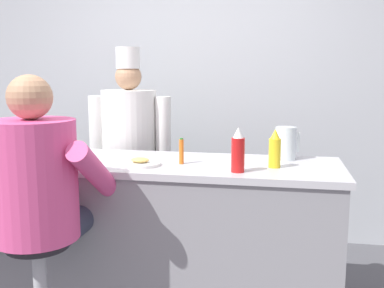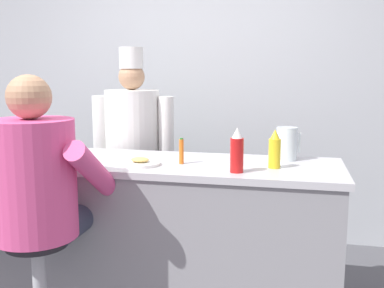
{
  "view_description": "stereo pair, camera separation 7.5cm",
  "coord_description": "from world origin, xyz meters",
  "px_view_note": "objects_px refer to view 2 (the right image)",
  "views": [
    {
      "loc": [
        0.83,
        -2.28,
        1.5
      ],
      "look_at": [
        0.32,
        0.32,
        1.08
      ],
      "focal_mm": 42.0,
      "sensor_mm": 36.0,
      "label": 1
    },
    {
      "loc": [
        0.9,
        -2.27,
        1.5
      ],
      "look_at": [
        0.32,
        0.32,
        1.08
      ],
      "focal_mm": 42.0,
      "sensor_mm": 36.0,
      "label": 2
    }
  ],
  "objects_px": {
    "coffee_mug_tan": "(3,151)",
    "breakfast_plate": "(140,163)",
    "mustard_bottle_yellow": "(275,150)",
    "cook_in_whites_near": "(133,146)",
    "hot_sauce_bottle_orange": "(181,151)",
    "water_pitcher_clear": "(287,144)",
    "cereal_bowl": "(35,156)",
    "diner_seated_pink": "(38,185)",
    "ketchup_bottle_red": "(237,152)"
  },
  "relations": [
    {
      "from": "water_pitcher_clear",
      "to": "coffee_mug_tan",
      "type": "height_order",
      "value": "water_pitcher_clear"
    },
    {
      "from": "cereal_bowl",
      "to": "diner_seated_pink",
      "type": "relative_size",
      "value": 0.09
    },
    {
      "from": "water_pitcher_clear",
      "to": "cereal_bowl",
      "type": "distance_m",
      "value": 1.58
    },
    {
      "from": "mustard_bottle_yellow",
      "to": "water_pitcher_clear",
      "type": "height_order",
      "value": "mustard_bottle_yellow"
    },
    {
      "from": "ketchup_bottle_red",
      "to": "cereal_bowl",
      "type": "height_order",
      "value": "ketchup_bottle_red"
    },
    {
      "from": "ketchup_bottle_red",
      "to": "hot_sauce_bottle_orange",
      "type": "bearing_deg",
      "value": 155.79
    },
    {
      "from": "breakfast_plate",
      "to": "ketchup_bottle_red",
      "type": "bearing_deg",
      "value": -6.41
    },
    {
      "from": "cereal_bowl",
      "to": "hot_sauce_bottle_orange",
      "type": "bearing_deg",
      "value": 4.78
    },
    {
      "from": "hot_sauce_bottle_orange",
      "to": "cereal_bowl",
      "type": "relative_size",
      "value": 1.11
    },
    {
      "from": "hot_sauce_bottle_orange",
      "to": "diner_seated_pink",
      "type": "relative_size",
      "value": 0.11
    },
    {
      "from": "ketchup_bottle_red",
      "to": "cereal_bowl",
      "type": "relative_size",
      "value": 1.77
    },
    {
      "from": "coffee_mug_tan",
      "to": "diner_seated_pink",
      "type": "xyz_separation_m",
      "value": [
        0.55,
        -0.49,
        -0.07
      ]
    },
    {
      "from": "coffee_mug_tan",
      "to": "breakfast_plate",
      "type": "bearing_deg",
      "value": -3.32
    },
    {
      "from": "cereal_bowl",
      "to": "coffee_mug_tan",
      "type": "bearing_deg",
      "value": 171.12
    },
    {
      "from": "diner_seated_pink",
      "to": "cook_in_whites_near",
      "type": "xyz_separation_m",
      "value": [
        0.07,
        1.24,
        0.01
      ]
    },
    {
      "from": "water_pitcher_clear",
      "to": "cook_in_whites_near",
      "type": "relative_size",
      "value": 0.12
    },
    {
      "from": "mustard_bottle_yellow",
      "to": "hot_sauce_bottle_orange",
      "type": "bearing_deg",
      "value": -179.85
    },
    {
      "from": "ketchup_bottle_red",
      "to": "coffee_mug_tan",
      "type": "xyz_separation_m",
      "value": [
        -1.54,
        0.12,
        -0.08
      ]
    },
    {
      "from": "breakfast_plate",
      "to": "water_pitcher_clear",
      "type": "bearing_deg",
      "value": 22.94
    },
    {
      "from": "coffee_mug_tan",
      "to": "cook_in_whites_near",
      "type": "bearing_deg",
      "value": 50.64
    },
    {
      "from": "water_pitcher_clear",
      "to": "cereal_bowl",
      "type": "xyz_separation_m",
      "value": [
        -1.54,
        -0.34,
        -0.08
      ]
    },
    {
      "from": "water_pitcher_clear",
      "to": "coffee_mug_tan",
      "type": "distance_m",
      "value": 1.83
    },
    {
      "from": "water_pitcher_clear",
      "to": "diner_seated_pink",
      "type": "height_order",
      "value": "diner_seated_pink"
    },
    {
      "from": "hot_sauce_bottle_orange",
      "to": "diner_seated_pink",
      "type": "distance_m",
      "value": 0.84
    },
    {
      "from": "hot_sauce_bottle_orange",
      "to": "breakfast_plate",
      "type": "distance_m",
      "value": 0.26
    },
    {
      "from": "hot_sauce_bottle_orange",
      "to": "diner_seated_pink",
      "type": "bearing_deg",
      "value": -140.29
    },
    {
      "from": "breakfast_plate",
      "to": "diner_seated_pink",
      "type": "relative_size",
      "value": 0.16
    },
    {
      "from": "breakfast_plate",
      "to": "cereal_bowl",
      "type": "bearing_deg",
      "value": 178.74
    },
    {
      "from": "ketchup_bottle_red",
      "to": "cereal_bowl",
      "type": "distance_m",
      "value": 1.29
    },
    {
      "from": "coffee_mug_tan",
      "to": "ketchup_bottle_red",
      "type": "bearing_deg",
      "value": -4.49
    },
    {
      "from": "cook_in_whites_near",
      "to": "diner_seated_pink",
      "type": "bearing_deg",
      "value": -93.1
    },
    {
      "from": "coffee_mug_tan",
      "to": "cook_in_whites_near",
      "type": "height_order",
      "value": "cook_in_whites_near"
    },
    {
      "from": "cook_in_whites_near",
      "to": "ketchup_bottle_red",
      "type": "bearing_deg",
      "value": -43.39
    },
    {
      "from": "water_pitcher_clear",
      "to": "cereal_bowl",
      "type": "bearing_deg",
      "value": -167.52
    },
    {
      "from": "hot_sauce_bottle_orange",
      "to": "cook_in_whites_near",
      "type": "xyz_separation_m",
      "value": [
        -0.57,
        0.71,
        -0.1
      ]
    },
    {
      "from": "water_pitcher_clear",
      "to": "breakfast_plate",
      "type": "relative_size",
      "value": 0.85
    },
    {
      "from": "ketchup_bottle_red",
      "to": "mustard_bottle_yellow",
      "type": "xyz_separation_m",
      "value": [
        0.2,
        0.16,
        -0.01
      ]
    },
    {
      "from": "hot_sauce_bottle_orange",
      "to": "cook_in_whites_near",
      "type": "relative_size",
      "value": 0.09
    },
    {
      "from": "water_pitcher_clear",
      "to": "breakfast_plate",
      "type": "height_order",
      "value": "water_pitcher_clear"
    },
    {
      "from": "breakfast_plate",
      "to": "coffee_mug_tan",
      "type": "bearing_deg",
      "value": 176.68
    },
    {
      "from": "breakfast_plate",
      "to": "coffee_mug_tan",
      "type": "xyz_separation_m",
      "value": [
        -0.96,
        0.06,
        0.03
      ]
    },
    {
      "from": "hot_sauce_bottle_orange",
      "to": "cook_in_whites_near",
      "type": "bearing_deg",
      "value": 128.61
    },
    {
      "from": "hot_sauce_bottle_orange",
      "to": "ketchup_bottle_red",
      "type": "bearing_deg",
      "value": -24.21
    },
    {
      "from": "breakfast_plate",
      "to": "coffee_mug_tan",
      "type": "distance_m",
      "value": 0.96
    },
    {
      "from": "water_pitcher_clear",
      "to": "cook_in_whites_near",
      "type": "xyz_separation_m",
      "value": [
        -1.18,
        0.45,
        -0.13
      ]
    },
    {
      "from": "mustard_bottle_yellow",
      "to": "cook_in_whites_near",
      "type": "relative_size",
      "value": 0.13
    },
    {
      "from": "cereal_bowl",
      "to": "cook_in_whites_near",
      "type": "height_order",
      "value": "cook_in_whites_near"
    },
    {
      "from": "ketchup_bottle_red",
      "to": "mustard_bottle_yellow",
      "type": "relative_size",
      "value": 1.11
    },
    {
      "from": "breakfast_plate",
      "to": "diner_seated_pink",
      "type": "height_order",
      "value": "diner_seated_pink"
    },
    {
      "from": "breakfast_plate",
      "to": "cereal_bowl",
      "type": "height_order",
      "value": "cereal_bowl"
    }
  ]
}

